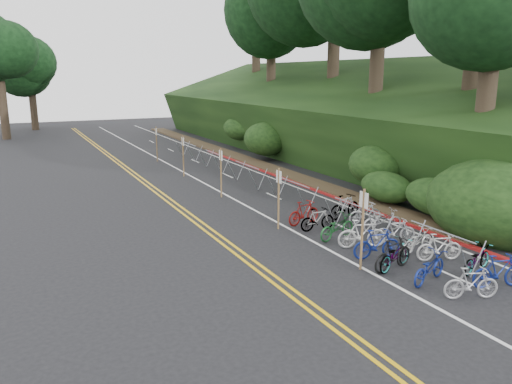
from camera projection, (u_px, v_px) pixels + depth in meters
ground at (339, 274)px, 15.57m from camera, size 120.00×120.00×0.00m
road_markings at (229, 201)px, 24.65m from camera, size 7.47×80.00×0.01m
red_curb at (297, 183)px, 28.49m from camera, size 0.25×28.00×0.10m
embankment at (333, 123)px, 37.19m from camera, size 14.30×48.14×9.11m
bike_rack_front at (441, 240)px, 16.20m from camera, size 1.13×2.71×1.15m
bike_racks_rest at (247, 170)px, 28.01m from camera, size 1.14×23.00×1.17m
signpost_near at (363, 224)px, 15.65m from camera, size 0.08×0.40×2.64m
signposts_rest at (200, 161)px, 27.71m from camera, size 0.08×18.40×2.50m
bike_front at (393, 254)px, 15.83m from camera, size 0.82×1.83×1.06m
bike_valet at (387, 237)px, 17.70m from camera, size 3.31×9.85×1.07m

